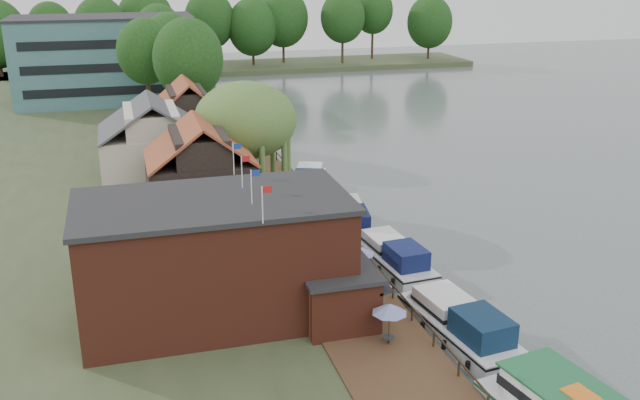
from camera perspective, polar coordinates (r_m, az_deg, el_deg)
ground at (r=48.78m, az=10.78°, el=-7.10°), size 260.00×260.00×0.00m
land_bank at (r=77.35m, az=-22.33°, el=1.96°), size 50.00×140.00×1.00m
quay_deck at (r=54.34m, az=-1.45°, el=-2.79°), size 6.00×50.00×0.10m
quay_rail at (r=55.31m, az=1.12°, el=-1.89°), size 0.20×49.00×1.00m
pub at (r=41.85m, az=-5.69°, el=-4.34°), size 20.00×11.00×7.30m
hotel_block at (r=109.86m, az=-16.83°, el=10.74°), size 25.40×12.40×12.30m
cottage_a at (r=55.54m, az=-9.55°, el=2.02°), size 8.60×7.60×8.50m
cottage_b at (r=64.96m, az=-13.23°, el=4.23°), size 9.60×8.60×8.50m
cottage_c at (r=73.96m, az=-10.53°, el=6.15°), size 7.60×7.60×8.50m
willow at (r=60.66m, az=-5.93°, el=4.55°), size 8.60×8.60×10.43m
umbrella_0 at (r=39.25m, az=5.55°, el=-9.81°), size 1.95×1.95×2.38m
umbrella_1 at (r=41.89m, az=4.45°, el=-7.84°), size 1.99×1.99×2.38m
umbrella_2 at (r=43.65m, az=2.84°, el=-6.65°), size 2.43×2.43×2.38m
umbrella_3 at (r=46.40m, az=2.87°, el=-5.05°), size 2.41×2.41×2.38m
umbrella_4 at (r=50.21m, az=0.19°, el=-3.12°), size 2.14×2.14×2.38m
umbrella_5 at (r=51.83m, az=0.19°, el=-2.40°), size 2.16×2.16×2.38m
cruiser_0 at (r=42.22m, az=11.18°, el=-9.44°), size 4.73×11.02×2.62m
cruiser_1 at (r=50.85m, az=5.91°, el=-4.25°), size 4.04×10.19×2.42m
cruiser_2 at (r=57.25m, az=2.29°, el=-1.38°), size 5.17×11.04×2.60m
cruiser_3 at (r=67.24m, az=-0.96°, el=1.66°), size 6.48×10.61×2.46m
swan at (r=38.45m, az=14.82°, el=-14.67°), size 0.44×0.44×0.44m
bank_tree_0 at (r=82.59m, az=-10.40°, el=9.39°), size 7.85×7.85×13.95m
bank_tree_1 at (r=88.35m, az=-13.63°, el=9.64°), size 6.77×6.77×13.55m
bank_tree_2 at (r=99.61m, az=-11.84°, el=10.68°), size 8.02×8.02×13.33m
bank_tree_3 at (r=119.32m, az=-12.69°, el=11.91°), size 7.65×7.65×13.33m
bank_tree_4 at (r=126.21m, az=-13.29°, el=11.86°), size 6.82×6.82×11.79m
bank_tree_5 at (r=132.63m, az=-12.07°, el=12.19°), size 6.61×6.61×11.48m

